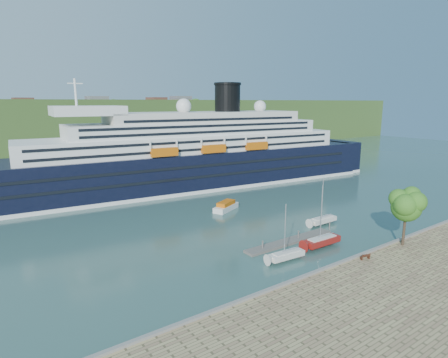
# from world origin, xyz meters

# --- Properties ---
(ground) EXTENTS (400.00, 400.00, 0.00)m
(ground) POSITION_xyz_m (0.00, 0.00, 0.00)
(ground) COLOR #305653
(ground) RESTS_ON ground
(far_hillside) EXTENTS (400.00, 50.00, 24.00)m
(far_hillside) POSITION_xyz_m (0.00, 145.00, 12.00)
(far_hillside) COLOR #325020
(far_hillside) RESTS_ON ground
(quay_coping) EXTENTS (220.00, 0.50, 0.30)m
(quay_coping) POSITION_xyz_m (0.00, -0.20, 1.15)
(quay_coping) COLOR slate
(quay_coping) RESTS_ON promenade
(cruise_ship) EXTENTS (127.63, 31.59, 28.38)m
(cruise_ship) POSITION_xyz_m (7.29, 57.47, 14.19)
(cruise_ship) COLOR black
(cruise_ship) RESTS_ON ground
(park_bench) EXTENTS (1.62, 1.02, 0.97)m
(park_bench) POSITION_xyz_m (3.14, -1.36, 1.48)
(park_bench) COLOR #4C2415
(park_bench) RESTS_ON promenade
(promenade_tree) EXTENTS (6.09, 6.09, 10.08)m
(promenade_tree) POSITION_xyz_m (12.82, -1.50, 6.04)
(promenade_tree) COLOR #326B1C
(promenade_tree) RESTS_ON promenade
(floating_pontoon) EXTENTS (18.23, 2.26, 0.41)m
(floating_pontoon) POSITION_xyz_m (1.06, 11.41, 0.20)
(floating_pontoon) COLOR slate
(floating_pontoon) RESTS_ON ground
(sailboat_white_near) EXTENTS (6.56, 2.27, 8.32)m
(sailboat_white_near) POSITION_xyz_m (-4.66, 6.49, 4.16)
(sailboat_white_near) COLOR silver
(sailboat_white_near) RESTS_ON ground
(sailboat_red) EXTENTS (7.63, 2.27, 9.80)m
(sailboat_red) POSITION_xyz_m (3.83, 6.99, 4.90)
(sailboat_red) COLOR maroon
(sailboat_red) RESTS_ON ground
(sailboat_white_far) EXTENTS (6.79, 1.89, 8.77)m
(sailboat_white_far) POSITION_xyz_m (12.88, 14.40, 4.38)
(sailboat_white_far) COLOR silver
(sailboat_white_far) RESTS_ON ground
(tender_launch) EXTENTS (7.54, 5.22, 1.98)m
(tender_launch) POSITION_xyz_m (3.43, 33.04, 0.99)
(tender_launch) COLOR #C65B0B
(tender_launch) RESTS_ON ground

